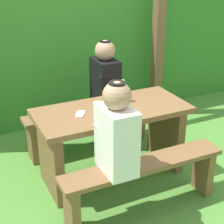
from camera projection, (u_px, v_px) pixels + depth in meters
ground_plane at (112, 174)px, 3.56m from camera, size 12.00×12.00×0.00m
hedge_backdrop at (50, 32)px, 4.64m from camera, size 6.40×1.04×2.09m
pergola_post_right at (158, 36)px, 4.47m from camera, size 0.12×0.12×2.08m
picnic_table at (112, 130)px, 3.36m from camera, size 1.40×0.64×0.70m
bench_near at (143, 177)px, 2.94m from camera, size 1.40×0.24×0.46m
bench_far at (88, 120)px, 3.91m from camera, size 1.40×0.24×0.46m
person_white_shirt at (117, 132)px, 2.66m from camera, size 0.25×0.35×0.72m
person_black_coat at (105, 77)px, 3.80m from camera, size 0.25×0.35×0.72m
drinking_glass at (97, 107)px, 3.17m from camera, size 0.07×0.07×0.10m
bottle_left at (112, 97)px, 3.28m from camera, size 0.06×0.06×0.22m
bottle_right at (123, 93)px, 3.39m from camera, size 0.06×0.06×0.21m
cell_phone at (80, 114)px, 3.15m from camera, size 0.13×0.16×0.01m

